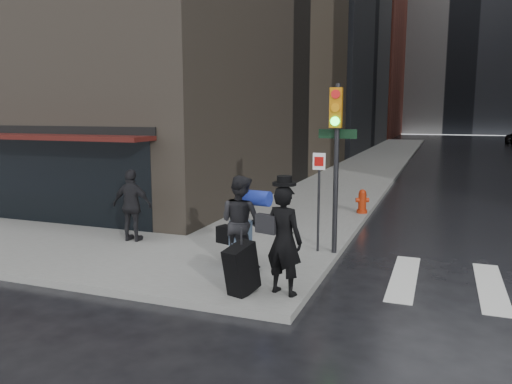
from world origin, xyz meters
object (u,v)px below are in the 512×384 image
man_jeans (241,222)px  man_greycoat (132,205)px  man_overcoat (275,244)px  fire_hydrant (362,202)px  traffic_light (335,146)px

man_jeans → man_greycoat: man_jeans is taller
man_overcoat → fire_hydrant: man_overcoat is taller
traffic_light → fire_hydrant: traffic_light is taller
man_greycoat → man_jeans: bearing=158.6°
man_jeans → man_greycoat: bearing=0.3°
man_overcoat → traffic_light: size_ratio=0.56×
fire_hydrant → man_greycoat: bearing=-131.1°
man_overcoat → man_greycoat: (-4.45, 2.25, -0.00)m
man_overcoat → fire_hydrant: bearing=-76.9°
man_greycoat → man_overcoat: bearing=149.3°
man_jeans → fire_hydrant: (1.48, 6.53, -0.62)m
traffic_light → fire_hydrant: bearing=88.6°
man_overcoat → traffic_light: bearing=-82.5°
man_jeans → traffic_light: (1.55, 1.65, 1.47)m
man_greycoat → fire_hydrant: 7.31m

